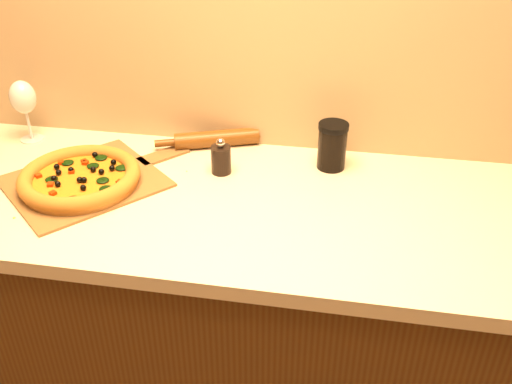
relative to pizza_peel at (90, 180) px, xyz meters
name	(u,v)px	position (x,y,z in m)	size (l,w,h in m)	color
cabinet	(235,328)	(0.41, -0.02, -0.47)	(2.80, 0.65, 0.86)	#4C2910
countertop	(232,205)	(0.41, -0.02, -0.02)	(2.84, 0.68, 0.04)	beige
pizza_peel	(90,180)	(0.00, 0.00, 0.00)	(0.51, 0.52, 0.01)	brown
pizza	(80,178)	(-0.01, -0.03, 0.02)	(0.32, 0.32, 0.05)	#BC702F
pepper_grinder	(221,159)	(0.35, 0.11, 0.04)	(0.06, 0.06, 0.11)	black
rolling_pin	(217,139)	(0.30, 0.27, 0.02)	(0.36, 0.15, 0.05)	#5B2E0F
wine_glass	(23,99)	(-0.29, 0.21, 0.13)	(0.08, 0.08, 0.19)	silver
dark_jar	(332,146)	(0.65, 0.20, 0.07)	(0.08, 0.08, 0.14)	black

